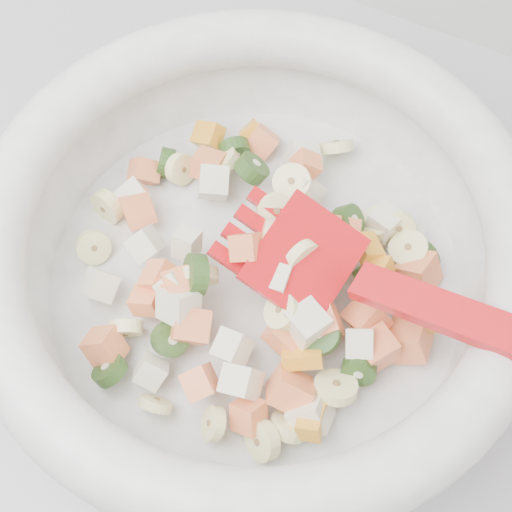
% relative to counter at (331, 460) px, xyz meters
% --- Properties ---
extents(counter, '(2.00, 0.60, 0.90)m').
position_rel_counter_xyz_m(counter, '(0.00, 0.00, 0.00)').
color(counter, '#A0A0A5').
rests_on(counter, ground).
extents(mixing_bowl, '(0.47, 0.37, 0.14)m').
position_rel_counter_xyz_m(mixing_bowl, '(-0.10, -0.01, 0.51)').
color(mixing_bowl, white).
rests_on(mixing_bowl, counter).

